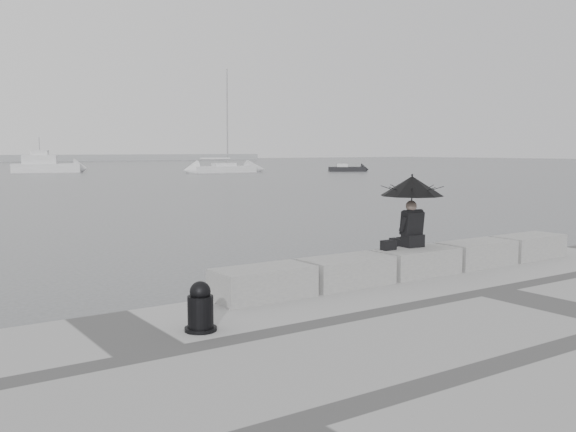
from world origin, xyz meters
TOP-DOWN VIEW (x-y plane):
  - ground at (0.00, 0.00)m, footprint 360.00×360.00m
  - stone_block_far_left at (-3.40, -0.45)m, footprint 1.60×0.80m
  - stone_block_left at (-1.70, -0.45)m, footprint 1.60×0.80m
  - stone_block_centre at (0.00, -0.45)m, footprint 1.60×0.80m
  - stone_block_right at (1.70, -0.45)m, footprint 1.60×0.80m
  - stone_block_far_right at (3.40, -0.45)m, footprint 1.60×0.80m
  - seated_person at (0.10, -0.19)m, footprint 1.21×1.21m
  - bag at (-0.54, -0.24)m, footprint 0.28×0.16m
  - mooring_bollard at (-5.04, -1.56)m, footprint 0.42×0.42m
  - sailboat_right at (29.88, 62.02)m, footprint 8.10×3.29m
  - motor_cruiser at (11.59, 74.64)m, footprint 8.56×5.49m
  - small_motorboat at (45.39, 56.72)m, footprint 4.95×3.78m

SIDE VIEW (x-z plane):
  - ground at x=0.00m, z-range 0.00..0.00m
  - small_motorboat at x=45.39m, z-range -0.23..0.87m
  - sailboat_right at x=29.88m, z-range -5.93..6.97m
  - stone_block_far_left at x=-3.40m, z-range 0.50..1.00m
  - stone_block_left at x=-1.70m, z-range 0.50..1.00m
  - stone_block_centre at x=0.00m, z-range 0.50..1.00m
  - stone_block_right at x=1.70m, z-range 0.50..1.00m
  - stone_block_far_right at x=3.40m, z-range 0.50..1.00m
  - mooring_bollard at x=-5.04m, z-range 0.45..1.11m
  - motor_cruiser at x=11.59m, z-range -1.36..3.14m
  - bag at x=-0.54m, z-range 1.00..1.18m
  - seated_person at x=0.10m, z-range 1.32..2.71m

